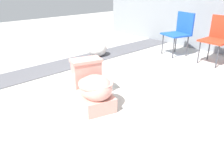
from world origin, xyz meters
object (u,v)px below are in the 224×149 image
Objects in this scene: folding_chair_middle at (219,35)px; folding_chair_left at (180,29)px; boulder_near at (98,49)px; toilet at (93,87)px.

folding_chair_left is at bearing -82.28° from folding_chair_middle.
boulder_near is at bearing -48.35° from folding_chair_middle.
toilet is 2.58m from folding_chair_left.
folding_chair_middle is at bearing 100.24° from toilet.
folding_chair_left reaches higher than toilet.
folding_chair_left is 0.74m from folding_chair_middle.
toilet reaches higher than boulder_near.
boulder_near is (-1.73, -1.36, -0.36)m from folding_chair_middle.
toilet is at bearing -2.69° from folding_chair_middle.
toilet is 1.85× the size of boulder_near.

